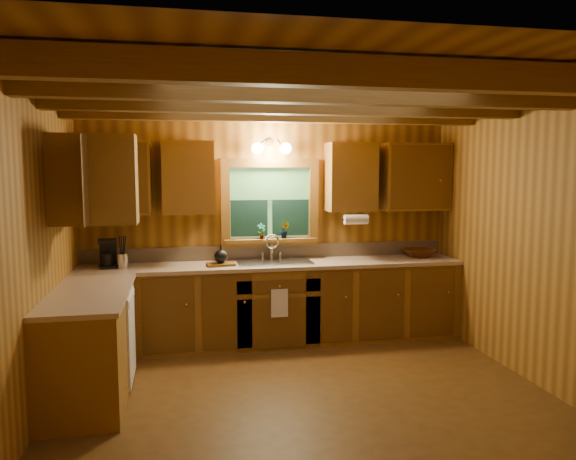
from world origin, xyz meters
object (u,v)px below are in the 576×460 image
(sink, at_px, (274,266))
(wicker_basket, at_px, (419,253))
(coffee_maker, at_px, (108,253))
(cutting_board, at_px, (221,264))

(sink, distance_m, wicker_basket, 1.75)
(coffee_maker, relative_size, cutting_board, 1.03)
(coffee_maker, bearing_deg, cutting_board, -16.61)
(coffee_maker, xyz_separation_m, cutting_board, (1.18, -0.12, -0.14))
(sink, relative_size, wicker_basket, 2.21)
(cutting_board, relative_size, wicker_basket, 0.79)
(sink, distance_m, cutting_board, 0.60)
(sink, bearing_deg, wicker_basket, 2.08)
(sink, height_order, coffee_maker, same)
(sink, xyz_separation_m, coffee_maker, (-1.77, 0.04, 0.19))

